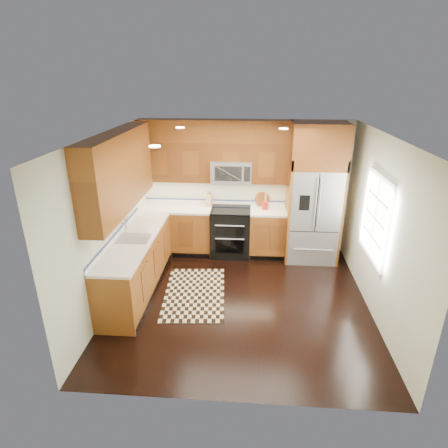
# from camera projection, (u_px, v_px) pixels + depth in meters

# --- Properties ---
(ground) EXTENTS (4.00, 4.00, 0.00)m
(ground) POSITION_uv_depth(u_px,v_px,m) (240.00, 300.00, 5.99)
(ground) COLOR black
(ground) RESTS_ON ground
(wall_back) EXTENTS (4.00, 0.02, 2.60)m
(wall_back) POSITION_uv_depth(u_px,v_px,m) (245.00, 187.00, 7.35)
(wall_back) COLOR beige
(wall_back) RESTS_ON ground
(wall_left) EXTENTS (0.02, 4.00, 2.60)m
(wall_left) POSITION_uv_depth(u_px,v_px,m) (109.00, 222.00, 5.64)
(wall_left) COLOR beige
(wall_left) RESTS_ON ground
(wall_right) EXTENTS (0.02, 4.00, 2.60)m
(wall_right) POSITION_uv_depth(u_px,v_px,m) (380.00, 229.00, 5.36)
(wall_right) COLOR beige
(wall_right) RESTS_ON ground
(window) EXTENTS (0.04, 1.10, 1.30)m
(window) POSITION_uv_depth(u_px,v_px,m) (376.00, 218.00, 5.51)
(window) COLOR white
(window) RESTS_ON ground
(base_cabinets) EXTENTS (2.85, 3.00, 0.90)m
(base_cabinets) POSITION_uv_depth(u_px,v_px,m) (174.00, 248.00, 6.74)
(base_cabinets) COLOR #92531C
(base_cabinets) RESTS_ON ground
(countertop) EXTENTS (2.86, 3.01, 0.04)m
(countertop) POSITION_uv_depth(u_px,v_px,m) (182.00, 222.00, 6.66)
(countertop) COLOR white
(countertop) RESTS_ON base_cabinets
(upper_cabinets) EXTENTS (2.85, 3.00, 1.15)m
(upper_cabinets) POSITION_uv_depth(u_px,v_px,m) (176.00, 159.00, 6.31)
(upper_cabinets) COLOR brown
(upper_cabinets) RESTS_ON ground
(range) EXTENTS (0.76, 0.67, 0.95)m
(range) POSITION_uv_depth(u_px,v_px,m) (231.00, 232.00, 7.37)
(range) COLOR black
(range) RESTS_ON ground
(microwave) EXTENTS (0.76, 0.40, 0.42)m
(microwave) POSITION_uv_depth(u_px,v_px,m) (231.00, 171.00, 7.04)
(microwave) COLOR #B2B2B7
(microwave) RESTS_ON ground
(refrigerator) EXTENTS (0.98, 0.75, 2.60)m
(refrigerator) POSITION_uv_depth(u_px,v_px,m) (314.00, 194.00, 6.91)
(refrigerator) COLOR #B2B2B7
(refrigerator) RESTS_ON ground
(sink_faucet) EXTENTS (0.54, 0.44, 0.37)m
(sink_faucet) POSITION_uv_depth(u_px,v_px,m) (132.00, 235.00, 5.95)
(sink_faucet) COLOR #B2B2B7
(sink_faucet) RESTS_ON countertop
(rug) EXTENTS (1.08, 1.68, 0.01)m
(rug) POSITION_uv_depth(u_px,v_px,m) (195.00, 293.00, 6.18)
(rug) COLOR black
(rug) RESTS_ON ground
(knife_block) EXTENTS (0.12, 0.15, 0.28)m
(knife_block) POSITION_uv_depth(u_px,v_px,m) (209.00, 200.00, 7.38)
(knife_block) COLOR tan
(knife_block) RESTS_ON countertop
(utensil_crock) EXTENTS (0.13, 0.13, 0.32)m
(utensil_crock) POSITION_uv_depth(u_px,v_px,m) (265.00, 204.00, 7.17)
(utensil_crock) COLOR #B22115
(utensil_crock) RESTS_ON countertop
(cutting_board) EXTENTS (0.32, 0.32, 0.02)m
(cutting_board) POSITION_uv_depth(u_px,v_px,m) (262.00, 205.00, 7.40)
(cutting_board) COLOR brown
(cutting_board) RESTS_ON countertop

